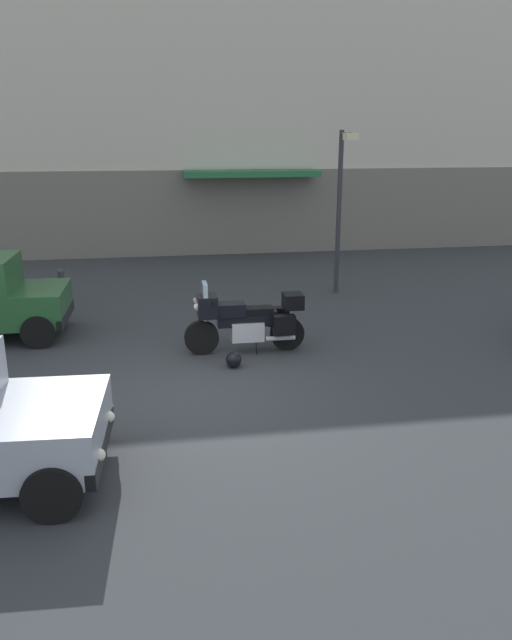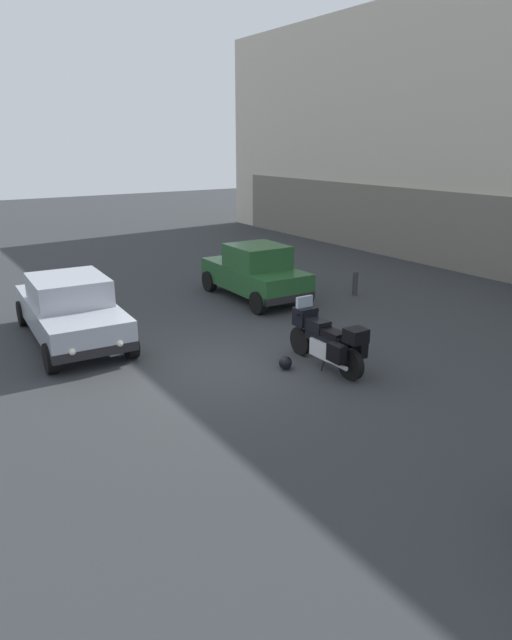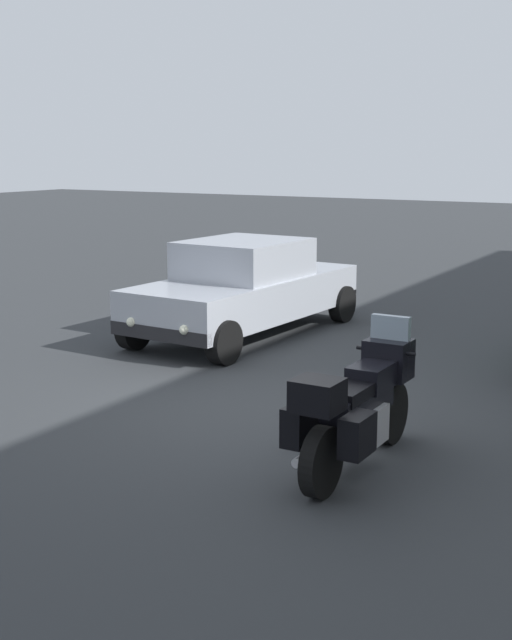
{
  "view_description": "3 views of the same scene",
  "coord_description": "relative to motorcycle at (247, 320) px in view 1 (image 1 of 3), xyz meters",
  "views": [
    {
      "loc": [
        -0.53,
        -9.01,
        3.95
      ],
      "look_at": [
        1.11,
        0.74,
        0.96
      ],
      "focal_mm": 34.78,
      "sensor_mm": 36.0,
      "label": 1
    },
    {
      "loc": [
        9.39,
        -5.27,
        4.52
      ],
      "look_at": [
        0.71,
        0.42,
        1.18
      ],
      "focal_mm": 31.15,
      "sensor_mm": 36.0,
      "label": 2
    },
    {
      "loc": [
        8.24,
        4.89,
        3.0
      ],
      "look_at": [
        0.15,
        0.2,
        1.1
      ],
      "focal_mm": 47.6,
      "sensor_mm": 36.0,
      "label": 3
    }
  ],
  "objects": [
    {
      "name": "streetlamp_curbside",
      "position": [
        2.95,
        3.95,
        1.88
      ],
      "size": [
        0.28,
        0.94,
        4.03
      ],
      "color": "#2D2D33",
      "rests_on": "ground"
    },
    {
      "name": "ground_plane",
      "position": [
        -1.14,
        -1.88,
        -0.62
      ],
      "size": [
        80.0,
        80.0,
        0.0
      ],
      "primitive_type": "plane",
      "color": "#2D3033"
    },
    {
      "name": "helmet",
      "position": [
        -0.36,
        -0.78,
        -0.48
      ],
      "size": [
        0.28,
        0.28,
        0.28
      ],
      "primitive_type": "sphere",
      "color": "black",
      "rests_on": "ground"
    },
    {
      "name": "bollard_curbside",
      "position": [
        -3.91,
        4.46,
        -0.2
      ],
      "size": [
        0.16,
        0.16,
        0.79
      ],
      "color": "#333338",
      "rests_on": "ground"
    },
    {
      "name": "motorcycle",
      "position": [
        0.0,
        0.0,
        0.0
      ],
      "size": [
        2.26,
        0.76,
        1.36
      ],
      "rotation": [
        0.0,
        0.0,
        3.13
      ],
      "color": "black",
      "rests_on": "ground"
    },
    {
      "name": "building_facade_rear",
      "position": [
        -1.14,
        11.08,
        4.18
      ],
      "size": [
        37.37,
        3.4,
        9.7
      ],
      "color": "beige",
      "rests_on": "ground"
    }
  ]
}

